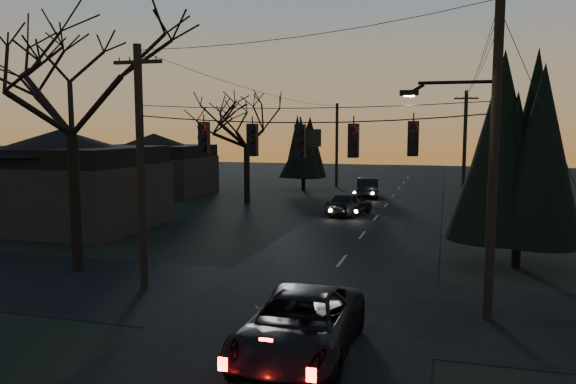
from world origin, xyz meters
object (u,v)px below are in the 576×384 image
(bare_tree_left, at_px, (70,79))
(sedan_oncoming_b, at_px, (368,188))
(utility_pole_right, at_px, (487,319))
(sedan_oncoming_a, at_px, (349,203))
(utility_pole_left, at_px, (144,289))
(utility_pole_far_l, at_px, (336,187))
(utility_pole_far_r, at_px, (463,201))
(evergreen_right, at_px, (521,153))
(suv_near, at_px, (300,326))

(bare_tree_left, xyz_separation_m, sedan_oncoming_b, (8.01, 26.79, -6.77))
(utility_pole_right, xyz_separation_m, sedan_oncoming_b, (-7.45, 28.45, 0.79))
(utility_pole_right, relative_size, sedan_oncoming_a, 2.22)
(utility_pole_left, height_order, sedan_oncoming_b, utility_pole_left)
(utility_pole_far_l, bearing_deg, utility_pole_far_r, -34.82)
(bare_tree_left, bearing_deg, utility_pole_far_r, 59.58)
(utility_pole_left, distance_m, utility_pole_far_l, 36.00)
(utility_pole_right, xyz_separation_m, bare_tree_left, (-15.46, 1.67, 7.57))
(utility_pole_far_r, relative_size, utility_pole_far_l, 1.06)
(utility_pole_far_l, xyz_separation_m, sedan_oncoming_b, (4.05, -7.55, 0.79))
(utility_pole_far_r, relative_size, sedan_oncoming_b, 1.77)
(utility_pole_right, relative_size, bare_tree_left, 0.92)
(utility_pole_right, xyz_separation_m, sedan_oncoming_a, (-7.33, 18.70, 0.77))
(sedan_oncoming_a, relative_size, sedan_oncoming_b, 0.94)
(sedan_oncoming_b, bearing_deg, sedan_oncoming_a, 83.46)
(utility_pole_far_l, xyz_separation_m, bare_tree_left, (-3.96, -34.33, 7.57))
(utility_pole_far_l, height_order, sedan_oncoming_a, utility_pole_far_l)
(utility_pole_far_r, bearing_deg, evergreen_right, -85.80)
(utility_pole_right, bearing_deg, suv_near, -138.24)
(utility_pole_right, distance_m, bare_tree_left, 17.29)
(utility_pole_far_r, relative_size, bare_tree_left, 0.79)
(utility_pole_far_l, bearing_deg, sedan_oncoming_a, -76.44)
(utility_pole_far_r, xyz_separation_m, sedan_oncoming_a, (-7.33, -9.30, 0.77))
(utility_pole_left, distance_m, evergreen_right, 15.49)
(utility_pole_far_l, bearing_deg, suv_near, -80.40)
(sedan_oncoming_a, bearing_deg, utility_pole_right, 124.25)
(suv_near, bearing_deg, sedan_oncoming_b, 94.53)
(utility_pole_left, xyz_separation_m, bare_tree_left, (-3.96, 1.67, 7.57))
(bare_tree_left, height_order, evergreen_right, bare_tree_left)
(sedan_oncoming_b, bearing_deg, suv_near, 87.54)
(sedan_oncoming_b, bearing_deg, utility_pole_left, 74.62)
(utility_pole_left, height_order, suv_near, utility_pole_left)
(utility_pole_far_l, distance_m, evergreen_right, 32.21)
(suv_near, bearing_deg, utility_pole_left, 148.03)
(utility_pole_far_r, bearing_deg, utility_pole_right, -90.00)
(utility_pole_left, relative_size, bare_tree_left, 0.79)
(utility_pole_far_r, xyz_separation_m, evergreen_right, (1.55, -21.08, 4.67))
(sedan_oncoming_a, bearing_deg, evergreen_right, 139.85)
(bare_tree_left, bearing_deg, evergreen_right, 17.18)
(utility_pole_right, relative_size, sedan_oncoming_b, 2.08)
(utility_pole_far_l, bearing_deg, utility_pole_left, -90.00)
(utility_pole_left, relative_size, sedan_oncoming_b, 1.77)
(utility_pole_right, height_order, sedan_oncoming_a, utility_pole_right)
(evergreen_right, bearing_deg, sedan_oncoming_b, 112.69)
(suv_near, xyz_separation_m, sedan_oncoming_b, (-2.75, 32.65, 0.01))
(sedan_oncoming_b, bearing_deg, utility_pole_right, 97.40)
(utility_pole_left, bearing_deg, bare_tree_left, 157.20)
(utility_pole_far_r, height_order, bare_tree_left, bare_tree_left)
(utility_pole_right, height_order, sedan_oncoming_b, utility_pole_right)
(utility_pole_far_r, distance_m, bare_tree_left, 31.46)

